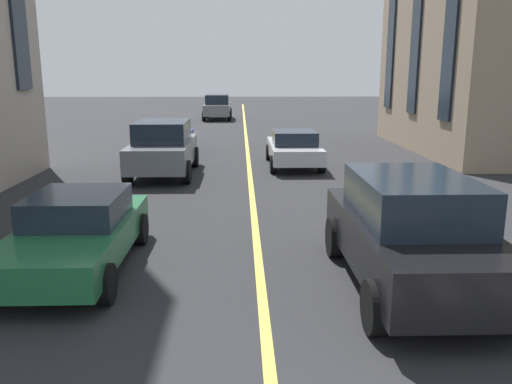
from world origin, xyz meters
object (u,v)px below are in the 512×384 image
Objects in this scene: car_silver_mid at (294,148)px; car_black_trailing at (411,231)px; car_blue_far at (169,137)px; car_grey_parked_b at (163,147)px; car_grey_near at (217,107)px; car_green_oncoming at (77,232)px.

car_silver_mid is 0.94× the size of car_black_trailing.
car_silver_mid is 6.30m from car_blue_far.
car_black_trailing is at bearing -158.75° from car_blue_far.
car_blue_far is (3.57, 5.19, 0.00)m from car_silver_mid.
car_blue_far is at bearing 5.31° from car_grey_parked_b.
car_grey_near is (22.46, -0.95, 0.00)m from car_grey_parked_b.
car_green_oncoming is at bearing 79.87° from car_black_trailing.
car_blue_far is at bearing 175.29° from car_grey_near.
car_grey_parked_b and car_grey_near have the same top height.
car_grey_parked_b reaches higher than car_green_oncoming.
car_green_oncoming is 0.94× the size of car_black_trailing.
car_blue_far is at bearing 0.83° from car_green_oncoming.
car_grey_near is at bearing 7.86° from car_black_trailing.
car_green_oncoming is at bearing 177.78° from car_grey_near.
car_silver_mid is 21.20m from car_grey_near.
car_grey_parked_b is at bearing 28.42° from car_black_trailing.
car_black_trailing and car_grey_near have the same top height.
car_green_oncoming is 31.49m from car_grey_near.
car_grey_near reaches higher than car_blue_far.
car_blue_far is (15.19, 5.91, -0.27)m from car_black_trailing.
car_silver_mid is at bearing -25.17° from car_green_oncoming.
car_grey_parked_b reaches higher than car_blue_far.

